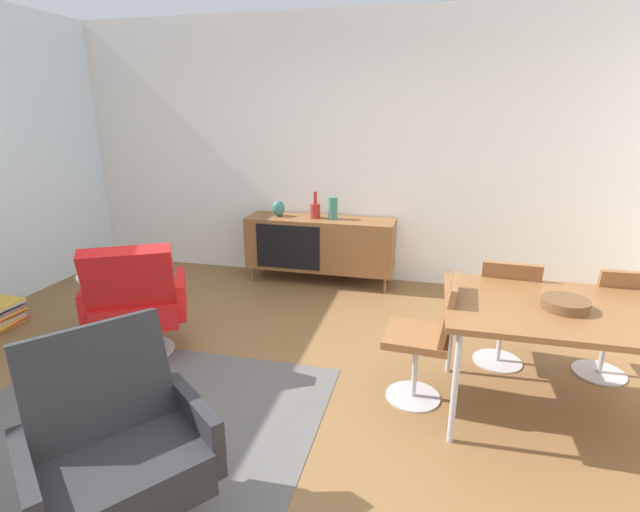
{
  "coord_description": "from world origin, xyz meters",
  "views": [
    {
      "loc": [
        0.86,
        -2.45,
        1.83
      ],
      "look_at": [
        0.14,
        0.48,
        0.88
      ],
      "focal_mm": 26.11,
      "sensor_mm": 36.0,
      "label": 1
    }
  ],
  "objects": [
    {
      "name": "dining_chair_near_window",
      "position": [
        0.88,
        0.3,
        0.47
      ],
      "size": [
        0.45,
        0.43,
        0.86
      ],
      "color": "brown",
      "rests_on": "ground_plane"
    },
    {
      "name": "side_table_round",
      "position": [
        -1.78,
        0.69,
        0.32
      ],
      "size": [
        0.44,
        0.44,
        0.52
      ],
      "color": "white",
      "rests_on": "ground_plane"
    },
    {
      "name": "dining_table",
      "position": [
        1.77,
        0.3,
        0.7
      ],
      "size": [
        1.6,
        0.9,
        0.74
      ],
      "color": "brown",
      "rests_on": "ground_plane"
    },
    {
      "name": "armchair_black_shell",
      "position": [
        -0.39,
        -1.05,
        0.47
      ],
      "size": [
        0.9,
        0.91,
        0.95
      ],
      "color": "#262628",
      "rests_on": "ground_plane"
    },
    {
      "name": "area_rug",
      "position": [
        -0.81,
        -0.34,
        0.0
      ],
      "size": [
        2.2,
        1.7,
        0.01
      ],
      "primitive_type": "cube",
      "color": "#595654",
      "rests_on": "ground_plane"
    },
    {
      "name": "vase_sculptural_dark",
      "position": [
        -0.78,
        2.3,
        0.81
      ],
      "size": [
        0.14,
        0.14,
        0.17
      ],
      "color": "#337266",
      "rests_on": "sideboard"
    },
    {
      "name": "dining_chair_back_left",
      "position": [
        1.42,
        0.86,
        0.47
      ],
      "size": [
        0.42,
        0.45,
        0.86
      ],
      "color": "brown",
      "rests_on": "ground_plane"
    },
    {
      "name": "dining_chair_back_right",
      "position": [
        2.12,
        0.86,
        0.47
      ],
      "size": [
        0.42,
        0.44,
        0.86
      ],
      "color": "brown",
      "rests_on": "ground_plane"
    },
    {
      "name": "fruit_bowl",
      "position": [
        -1.78,
        0.69,
        0.56
      ],
      "size": [
        0.2,
        0.2,
        0.11
      ],
      "color": "#262628",
      "rests_on": "side_table_round"
    },
    {
      "name": "sideboard",
      "position": [
        -0.31,
        2.3,
        0.44
      ],
      "size": [
        1.6,
        0.45,
        0.72
      ],
      "color": "brown",
      "rests_on": "ground_plane"
    },
    {
      "name": "ground_plane",
      "position": [
        0.0,
        0.0,
        0.0
      ],
      "size": [
        8.32,
        8.32,
        0.0
      ],
      "primitive_type": "plane",
      "color": "brown"
    },
    {
      "name": "wooden_bowl_on_table",
      "position": [
        1.64,
        0.27,
        0.77
      ],
      "size": [
        0.26,
        0.26,
        0.06
      ],
      "primitive_type": "cylinder",
      "color": "brown",
      "rests_on": "dining_table"
    },
    {
      "name": "vase_ceramic_small",
      "position": [
        -0.17,
        2.3,
        0.84
      ],
      "size": [
        0.1,
        0.1,
        0.23
      ],
      "color": "#337266",
      "rests_on": "sideboard"
    },
    {
      "name": "lounge_chair_red",
      "position": [
        -1.26,
        0.36,
        0.47
      ],
      "size": [
        0.88,
        0.87,
        0.95
      ],
      "color": "red",
      "rests_on": "ground_plane"
    },
    {
      "name": "wall_back",
      "position": [
        0.0,
        2.6,
        1.4
      ],
      "size": [
        6.8,
        0.12,
        2.8
      ],
      "primitive_type": "cube",
      "color": "white",
      "rests_on": "ground_plane"
    },
    {
      "name": "vase_cobalt",
      "position": [
        -0.36,
        2.3,
        0.81
      ],
      "size": [
        0.1,
        0.1,
        0.29
      ],
      "color": "maroon",
      "rests_on": "sideboard"
    }
  ]
}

